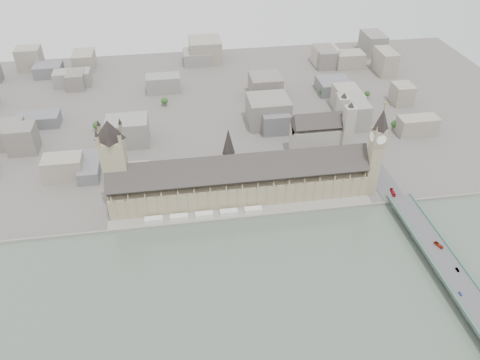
{
  "coord_description": "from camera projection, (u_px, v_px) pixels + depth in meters",
  "views": [
    {
      "loc": [
        -58.9,
        -365.28,
        308.82
      ],
      "look_at": [
        0.57,
        19.33,
        23.3
      ],
      "focal_mm": 35.0,
      "sensor_mm": 36.0,
      "label": 1
    }
  ],
  "objects": [
    {
      "name": "red_bus_south",
      "position": [
        439.0,
        245.0,
        422.3
      ],
      "size": [
        5.49,
        9.65,
        2.64
      ],
      "primitive_type": "imported",
      "rotation": [
        0.0,
        0.0,
        0.37
      ],
      "color": "#AE2D15",
      "rests_on": "westminster_bridge"
    },
    {
      "name": "palace_of_westminster",
      "position": [
        239.0,
        180.0,
        483.26
      ],
      "size": [
        265.0,
        40.73,
        55.44
      ],
      "color": "gray",
      "rests_on": "ground"
    },
    {
      "name": "bridge_parapets",
      "position": [
        459.0,
        281.0,
        389.36
      ],
      "size": [
        25.0,
        235.0,
        1.15
      ],
      "primitive_type": null,
      "color": "#3A6A57",
      "rests_on": "westminster_bridge"
    },
    {
      "name": "westminster_abbey",
      "position": [
        322.0,
        133.0,
        555.52
      ],
      "size": [
        68.0,
        36.0,
        64.0
      ],
      "color": "#9E978E",
      "rests_on": "ground"
    },
    {
      "name": "car_blue",
      "position": [
        460.0,
        294.0,
        377.9
      ],
      "size": [
        2.0,
        4.31,
        1.43
      ],
      "primitive_type": "imported",
      "rotation": [
        0.0,
        0.0,
        -0.08
      ],
      "color": "#1B48B3",
      "rests_on": "westminster_bridge"
    },
    {
      "name": "red_bus_north",
      "position": [
        393.0,
        192.0,
        484.49
      ],
      "size": [
        4.64,
        12.52,
        3.41
      ],
      "primitive_type": "imported",
      "rotation": [
        0.0,
        0.0,
        -0.15
      ],
      "color": "#A6131D",
      "rests_on": "westminster_bridge"
    },
    {
      "name": "car_silver",
      "position": [
        457.0,
        270.0,
        398.95
      ],
      "size": [
        1.87,
        4.74,
        1.54
      ],
      "primitive_type": "imported",
      "rotation": [
        0.0,
        0.0,
        -0.05
      ],
      "color": "gray",
      "rests_on": "westminster_bridge"
    },
    {
      "name": "river_terrace",
      "position": [
        243.0,
        213.0,
        474.42
      ],
      "size": [
        270.0,
        15.0,
        2.0
      ],
      "primitive_type": "cube",
      "color": "gray",
      "rests_on": "ground"
    },
    {
      "name": "park_trees",
      "position": [
        225.0,
        171.0,
        523.13
      ],
      "size": [
        110.0,
        30.0,
        15.0
      ],
      "primitive_type": null,
      "color": "#204719",
      "rests_on": "ground"
    },
    {
      "name": "victoria_tower",
      "position": [
        114.0,
        161.0,
        454.02
      ],
      "size": [
        30.0,
        30.0,
        100.0
      ],
      "color": "gray",
      "rests_on": "ground"
    },
    {
      "name": "elizabeth_tower",
      "position": [
        377.0,
        146.0,
        470.0
      ],
      "size": [
        17.0,
        17.0,
        107.5
      ],
      "color": "gray",
      "rests_on": "ground"
    },
    {
      "name": "central_tower",
      "position": [
        229.0,
        149.0,
        466.21
      ],
      "size": [
        13.0,
        13.0,
        48.0
      ],
      "color": "gray",
      "rests_on": "ground"
    },
    {
      "name": "ground",
      "position": [
        242.0,
        209.0,
        480.99
      ],
      "size": [
        900.0,
        900.0,
        0.0
      ],
      "primitive_type": "plane",
      "color": "#595651",
      "rests_on": "ground"
    },
    {
      "name": "city_skyline_inland",
      "position": [
        215.0,
        90.0,
        664.97
      ],
      "size": [
        720.0,
        360.0,
        38.0
      ],
      "primitive_type": null,
      "color": "gray",
      "rests_on": "ground"
    },
    {
      "name": "river_thames",
      "position": [
        277.0,
        349.0,
        349.51
      ],
      "size": [
        600.0,
        600.0,
        0.0
      ],
      "primitive_type": "plane",
      "color": "#49564A",
      "rests_on": "ground"
    },
    {
      "name": "terrace_tents",
      "position": [
        204.0,
        215.0,
        468.12
      ],
      "size": [
        118.0,
        7.0,
        4.0
      ],
      "color": "silver",
      "rests_on": "river_terrace"
    },
    {
      "name": "westminster_bridge",
      "position": [
        432.0,
        248.0,
        428.19
      ],
      "size": [
        25.0,
        325.0,
        10.25
      ],
      "primitive_type": "cube",
      "color": "#474749",
      "rests_on": "ground"
    },
    {
      "name": "embankment_wall",
      "position": [
        245.0,
        218.0,
        468.15
      ],
      "size": [
        600.0,
        1.5,
        3.0
      ],
      "primitive_type": "cube",
      "color": "gray",
      "rests_on": "ground"
    }
  ]
}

